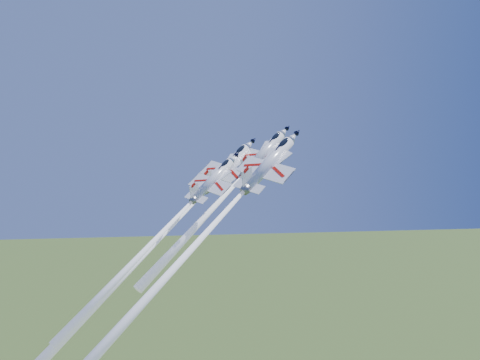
{
  "coord_description": "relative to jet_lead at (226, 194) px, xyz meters",
  "views": [
    {
      "loc": [
        -8.98,
        -105.44,
        114.16
      ],
      "look_at": [
        0.0,
        0.0,
        95.73
      ],
      "focal_mm": 40.0,
      "sensor_mm": 36.0,
      "label": 1
    }
  ],
  "objects": [
    {
      "name": "jet_lead",
      "position": [
        0.0,
        0.0,
        0.0
      ],
      "size": [
        28.15,
        26.5,
        32.37
      ],
      "rotation": [
        0.59,
        0.13,
        -0.8
      ],
      "color": "white"
    },
    {
      "name": "jet_right",
      "position": [
        -6.5,
        -17.22,
        -5.47
      ],
      "size": [
        38.55,
        36.96,
        46.58
      ],
      "rotation": [
        0.59,
        0.13,
        -0.8
      ],
      "color": "white"
    },
    {
      "name": "jet_slot",
      "position": [
        -12.14,
        -10.41,
        -4.71
      ],
      "size": [
        27.67,
        26.34,
        32.8
      ],
      "rotation": [
        0.59,
        0.13,
        -0.8
      ],
      "color": "white"
    },
    {
      "name": "jet_left",
      "position": [
        -11.95,
        -3.63,
        -6.49
      ],
      "size": [
        35.3,
        33.74,
        42.3
      ],
      "rotation": [
        0.59,
        0.13,
        -0.8
      ],
      "color": "white"
    }
  ]
}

